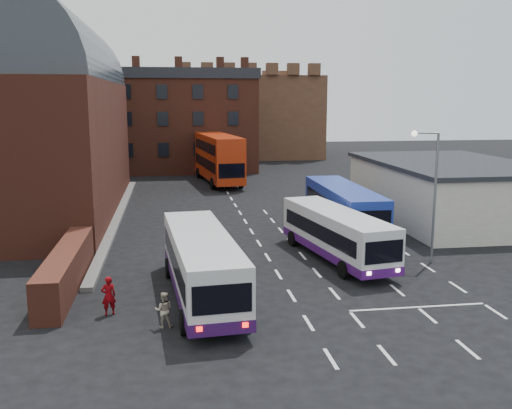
{
  "coord_description": "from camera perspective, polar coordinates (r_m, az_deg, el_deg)",
  "views": [
    {
      "loc": [
        -5.22,
        -24.77,
        8.74
      ],
      "look_at": [
        0.0,
        10.0,
        2.2
      ],
      "focal_mm": 40.0,
      "sensor_mm": 36.0,
      "label": 1
    }
  ],
  "objects": [
    {
      "name": "railway_station",
      "position": [
        46.92,
        -21.44,
        8.47
      ],
      "size": [
        12.0,
        28.0,
        16.0
      ],
      "color": "#602B1E",
      "rests_on": "ground"
    },
    {
      "name": "ground",
      "position": [
        26.78,
        3.21,
        -8.53
      ],
      "size": [
        180.0,
        180.0,
        0.0
      ],
      "primitive_type": "plane",
      "color": "black"
    },
    {
      "name": "bus_red_double",
      "position": [
        59.76,
        -3.77,
        4.69
      ],
      "size": [
        4.29,
        12.82,
        5.03
      ],
      "rotation": [
        0.0,
        0.0,
        3.26
      ],
      "color": "#B72A0C",
      "rests_on": "ground"
    },
    {
      "name": "brick_terrace",
      "position": [
        70.85,
        -9.25,
        7.78
      ],
      "size": [
        22.0,
        10.0,
        11.0
      ],
      "primitive_type": "cube",
      "color": "brown",
      "rests_on": "ground"
    },
    {
      "name": "street_lamp",
      "position": [
        31.55,
        17.08,
        1.94
      ],
      "size": [
        1.38,
        0.63,
        7.09
      ],
      "rotation": [
        0.0,
        0.0,
        -0.34
      ],
      "color": "slate",
      "rests_on": "ground"
    },
    {
      "name": "cream_building",
      "position": [
        44.22,
        18.79,
        1.41
      ],
      "size": [
        10.4,
        16.4,
        4.25
      ],
      "color": "beige",
      "rests_on": "ground"
    },
    {
      "name": "pedestrian_red",
      "position": [
        24.32,
        -14.53,
        -8.82
      ],
      "size": [
        0.69,
        0.55,
        1.64
      ],
      "primitive_type": "imported",
      "rotation": [
        0.0,
        0.0,
        3.45
      ],
      "color": "#730409",
      "rests_on": "ground"
    },
    {
      "name": "bus_white_outbound",
      "position": [
        25.28,
        -5.47,
        -5.65
      ],
      "size": [
        3.33,
        10.81,
        2.91
      ],
      "rotation": [
        0.0,
        0.0,
        0.08
      ],
      "color": "silver",
      "rests_on": "ground"
    },
    {
      "name": "bus_blue",
      "position": [
        38.12,
        8.73,
        -0.09
      ],
      "size": [
        2.86,
        11.14,
        3.03
      ],
      "rotation": [
        0.0,
        0.0,
        3.14
      ],
      "color": "#1C3299",
      "rests_on": "ground"
    },
    {
      "name": "bus_white_inbound",
      "position": [
        31.5,
        8.0,
        -2.66
      ],
      "size": [
        3.95,
        10.2,
        2.71
      ],
      "rotation": [
        0.0,
        0.0,
        3.32
      ],
      "color": "silver",
      "rests_on": "ground"
    },
    {
      "name": "forecourt_wall",
      "position": [
        28.33,
        -18.41,
        -6.08
      ],
      "size": [
        1.2,
        10.0,
        1.8
      ],
      "primitive_type": "cube",
      "color": "#602B1E",
      "rests_on": "ground"
    },
    {
      "name": "castle_keep",
      "position": [
        91.5,
        -1.51,
        8.82
      ],
      "size": [
        22.0,
        22.0,
        12.0
      ],
      "primitive_type": "cube",
      "color": "brown",
      "rests_on": "ground"
    },
    {
      "name": "pedestrian_beige",
      "position": [
        22.66,
        -9.22,
        -10.36
      ],
      "size": [
        0.71,
        0.56,
        1.42
      ],
      "primitive_type": "imported",
      "rotation": [
        0.0,
        0.0,
        3.1
      ],
      "color": "#AC9E8A",
      "rests_on": "ground"
    }
  ]
}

